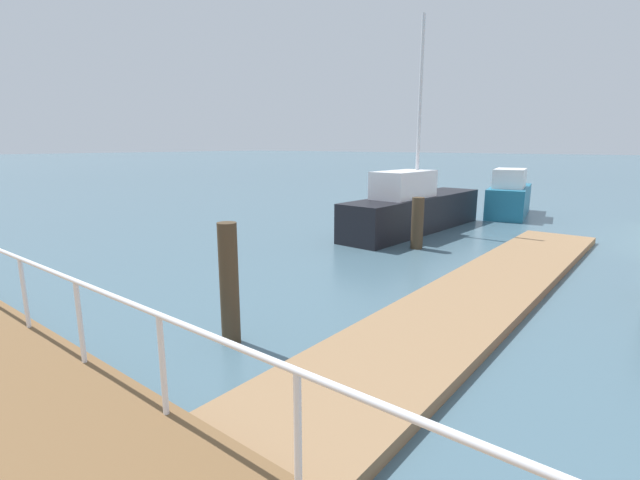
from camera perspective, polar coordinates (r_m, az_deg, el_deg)
The scene contains 6 objects.
ground_plane at distance 12.67m, azimuth -24.70°, elevation -3.09°, with size 300.00×300.00×0.00m, color #476675.
floating_dock at distance 9.97m, azimuth 19.95°, elevation -6.06°, with size 14.35×2.00×0.18m, color #93704C.
dock_piling_3 at distance 7.10m, azimuth -11.33°, elevation -5.46°, with size 0.29×0.29×1.91m, color #473826.
dock_piling_5 at distance 13.70m, azimuth 12.12°, elevation 2.08°, with size 0.36×0.36×1.53m, color #473826.
moored_boat_2 at distance 16.41m, azimuth 11.65°, elevation 3.91°, with size 7.32×1.85×7.24m.
moored_boat_3 at distance 21.35m, azimuth 22.65°, elevation 5.03°, with size 4.47×2.26×2.03m.
Camera 1 is at (-5.39, 8.95, 3.05)m, focal length 25.49 mm.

